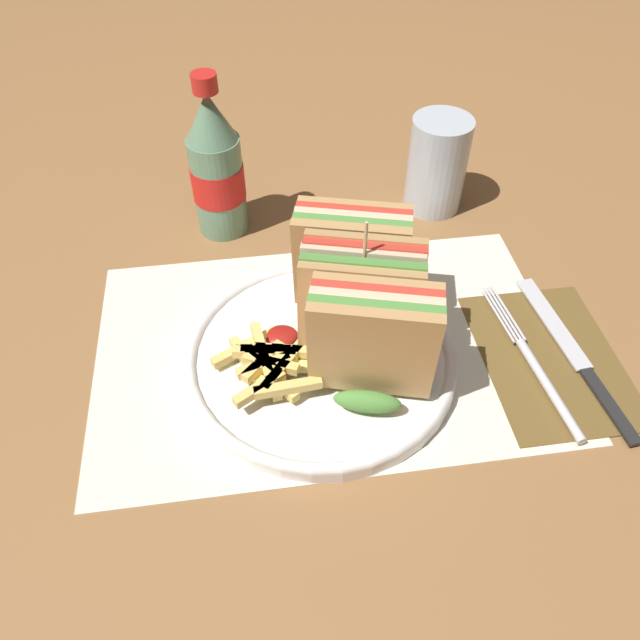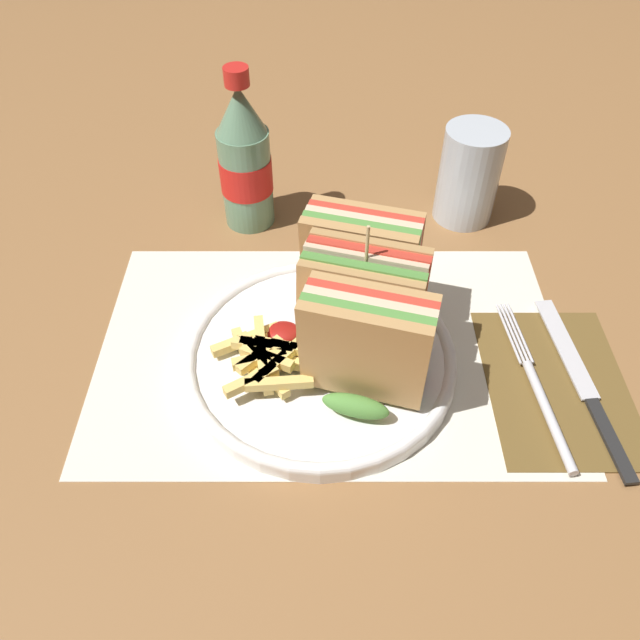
{
  "view_description": "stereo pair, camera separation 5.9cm",
  "coord_description": "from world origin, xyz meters",
  "px_view_note": "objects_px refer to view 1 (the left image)",
  "views": [
    {
      "loc": [
        -0.06,
        -0.39,
        0.47
      ],
      "look_at": [
        0.0,
        0.01,
        0.04
      ],
      "focal_mm": 35.0,
      "sensor_mm": 36.0,
      "label": 1
    },
    {
      "loc": [
        0.0,
        -0.4,
        0.47
      ],
      "look_at": [
        0.0,
        0.01,
        0.04
      ],
      "focal_mm": 35.0,
      "sensor_mm": 36.0,
      "label": 2
    }
  ],
  "objects_px": {
    "glass_near": "(436,170)",
    "fork": "(539,372)",
    "knife": "(575,355)",
    "coke_bottle_near": "(216,168)",
    "plate_main": "(323,356)",
    "club_sandwich": "(361,299)"
  },
  "relations": [
    {
      "from": "fork",
      "to": "glass_near",
      "type": "bearing_deg",
      "value": 89.93
    },
    {
      "from": "club_sandwich",
      "to": "knife",
      "type": "distance_m",
      "value": 0.22
    },
    {
      "from": "knife",
      "to": "coke_bottle_near",
      "type": "distance_m",
      "value": 0.43
    },
    {
      "from": "club_sandwich",
      "to": "fork",
      "type": "distance_m",
      "value": 0.19
    },
    {
      "from": "glass_near",
      "to": "fork",
      "type": "bearing_deg",
      "value": -84.38
    },
    {
      "from": "fork",
      "to": "coke_bottle_near",
      "type": "height_order",
      "value": "coke_bottle_near"
    },
    {
      "from": "fork",
      "to": "glass_near",
      "type": "height_order",
      "value": "glass_near"
    },
    {
      "from": "fork",
      "to": "glass_near",
      "type": "relative_size",
      "value": 1.72
    },
    {
      "from": "knife",
      "to": "coke_bottle_near",
      "type": "bearing_deg",
      "value": 136.45
    },
    {
      "from": "plate_main",
      "to": "knife",
      "type": "distance_m",
      "value": 0.25
    },
    {
      "from": "plate_main",
      "to": "club_sandwich",
      "type": "bearing_deg",
      "value": 16.38
    },
    {
      "from": "fork",
      "to": "coke_bottle_near",
      "type": "xyz_separation_m",
      "value": [
        -0.29,
        0.28,
        0.07
      ]
    },
    {
      "from": "club_sandwich",
      "to": "coke_bottle_near",
      "type": "relative_size",
      "value": 1.06
    },
    {
      "from": "knife",
      "to": "coke_bottle_near",
      "type": "xyz_separation_m",
      "value": [
        -0.33,
        0.26,
        0.08
      ]
    },
    {
      "from": "fork",
      "to": "knife",
      "type": "xyz_separation_m",
      "value": [
        0.04,
        0.02,
        -0.0
      ]
    },
    {
      "from": "plate_main",
      "to": "fork",
      "type": "distance_m",
      "value": 0.21
    },
    {
      "from": "fork",
      "to": "coke_bottle_near",
      "type": "relative_size",
      "value": 1.04
    },
    {
      "from": "knife",
      "to": "coke_bottle_near",
      "type": "height_order",
      "value": "coke_bottle_near"
    },
    {
      "from": "club_sandwich",
      "to": "coke_bottle_near",
      "type": "xyz_separation_m",
      "value": [
        -0.12,
        0.22,
        0.01
      ]
    },
    {
      "from": "plate_main",
      "to": "glass_near",
      "type": "distance_m",
      "value": 0.3
    },
    {
      "from": "club_sandwich",
      "to": "knife",
      "type": "height_order",
      "value": "club_sandwich"
    },
    {
      "from": "club_sandwich",
      "to": "fork",
      "type": "relative_size",
      "value": 1.02
    }
  ]
}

